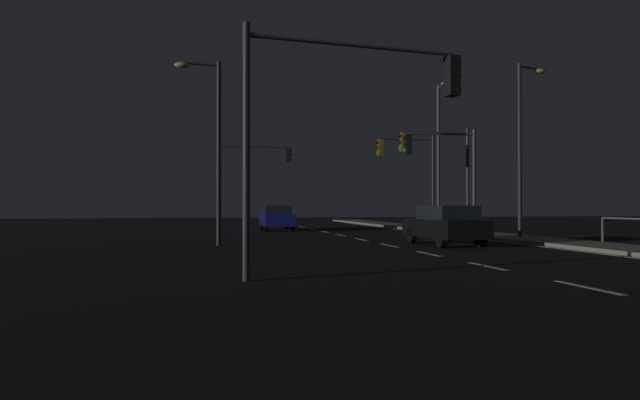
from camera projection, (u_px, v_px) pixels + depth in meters
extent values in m
plane|color=black|center=(423.00, 253.00, 19.65)|extent=(112.00, 112.00, 0.00)
cube|color=#9E937F|center=(608.00, 247.00, 21.06)|extent=(2.57, 77.00, 0.14)
cube|color=silver|center=(588.00, 287.00, 11.32)|extent=(0.14, 2.00, 0.01)
cube|color=silver|center=(488.00, 266.00, 15.24)|extent=(0.14, 2.00, 0.01)
cube|color=silver|center=(429.00, 254.00, 19.16)|extent=(0.14, 2.00, 0.01)
cube|color=silver|center=(390.00, 245.00, 23.07)|extent=(0.14, 2.00, 0.01)
cube|color=silver|center=(362.00, 240.00, 26.99)|extent=(0.14, 2.00, 0.01)
cube|color=silver|center=(341.00, 235.00, 30.91)|extent=(0.14, 2.00, 0.01)
cube|color=silver|center=(325.00, 232.00, 34.83)|extent=(0.14, 2.00, 0.01)
cube|color=silver|center=(312.00, 229.00, 38.74)|extent=(0.14, 2.00, 0.01)
cube|color=silver|center=(302.00, 227.00, 42.66)|extent=(0.14, 2.00, 0.01)
cube|color=silver|center=(293.00, 225.00, 46.58)|extent=(0.14, 2.00, 0.01)
cube|color=silver|center=(499.00, 241.00, 25.65)|extent=(0.14, 53.00, 0.01)
cube|color=black|center=(444.00, 228.00, 23.41)|extent=(1.98, 4.46, 0.70)
cube|color=#1E2328|center=(447.00, 212.00, 23.17)|extent=(1.69, 2.52, 0.55)
cylinder|color=black|center=(412.00, 235.00, 24.59)|extent=(0.24, 0.65, 0.64)
cylinder|color=black|center=(447.00, 235.00, 24.96)|extent=(0.24, 0.65, 0.64)
cylinder|color=black|center=(441.00, 239.00, 21.85)|extent=(0.24, 0.65, 0.64)
cylinder|color=black|center=(480.00, 239.00, 22.23)|extent=(0.24, 0.65, 0.64)
cube|color=navy|center=(277.00, 220.00, 36.74)|extent=(1.89, 4.43, 0.70)
cube|color=#1E2328|center=(276.00, 210.00, 36.99)|extent=(1.64, 2.49, 0.55)
cylinder|color=black|center=(293.00, 226.00, 35.50)|extent=(0.23, 0.64, 0.64)
cylinder|color=black|center=(266.00, 226.00, 35.20)|extent=(0.23, 0.64, 0.64)
cylinder|color=black|center=(286.00, 225.00, 38.27)|extent=(0.23, 0.64, 0.64)
cylinder|color=black|center=(262.00, 225.00, 37.97)|extent=(0.23, 0.64, 0.64)
cylinder|color=#4C4C51|center=(474.00, 182.00, 29.00)|extent=(0.16, 0.16, 5.17)
cylinder|color=#4C4C51|center=(441.00, 134.00, 28.78)|extent=(3.35, 0.30, 0.11)
cube|color=black|center=(408.00, 144.00, 28.53)|extent=(0.30, 0.36, 0.95)
sphere|color=black|center=(405.00, 138.00, 28.51)|extent=(0.20, 0.20, 0.20)
sphere|color=black|center=(405.00, 144.00, 28.50)|extent=(0.20, 0.20, 0.20)
sphere|color=#19D84C|center=(405.00, 150.00, 28.50)|extent=(0.20, 0.20, 0.20)
cylinder|color=#38383D|center=(246.00, 152.00, 12.33)|extent=(0.16, 0.16, 5.41)
cylinder|color=#4C4C51|center=(355.00, 45.00, 13.16)|extent=(4.91, 0.75, 0.11)
cube|color=black|center=(452.00, 76.00, 13.96)|extent=(0.32, 0.37, 0.95)
sphere|color=black|center=(458.00, 64.00, 14.01)|extent=(0.20, 0.20, 0.20)
sphere|color=black|center=(458.00, 77.00, 14.01)|extent=(0.20, 0.20, 0.20)
sphere|color=#19D84C|center=(458.00, 89.00, 14.01)|extent=(0.20, 0.20, 0.20)
cylinder|color=#2D3033|center=(433.00, 183.00, 34.80)|extent=(0.16, 0.16, 5.54)
cylinder|color=#38383D|center=(407.00, 139.00, 34.50)|extent=(3.25, 0.11, 0.11)
cube|color=olive|center=(380.00, 148.00, 34.17)|extent=(0.28, 0.34, 0.95)
sphere|color=black|center=(378.00, 143.00, 34.14)|extent=(0.20, 0.20, 0.20)
sphere|color=black|center=(378.00, 148.00, 34.14)|extent=(0.20, 0.20, 0.20)
sphere|color=#19D84C|center=(378.00, 153.00, 34.13)|extent=(0.20, 0.20, 0.20)
cylinder|color=#38383D|center=(220.00, 186.00, 39.08)|extent=(0.16, 0.16, 5.73)
cylinder|color=#2D3033|center=(254.00, 147.00, 39.41)|extent=(4.51, 0.42, 0.11)
cube|color=black|center=(288.00, 155.00, 39.70)|extent=(0.30, 0.36, 0.95)
sphere|color=black|center=(290.00, 151.00, 39.73)|extent=(0.20, 0.20, 0.20)
sphere|color=black|center=(290.00, 155.00, 39.72)|extent=(0.20, 0.20, 0.20)
sphere|color=#19D84C|center=(290.00, 160.00, 39.72)|extent=(0.20, 0.20, 0.20)
cylinder|color=#38383D|center=(468.00, 181.00, 30.18)|extent=(0.16, 0.16, 5.38)
cylinder|color=#2D3033|center=(436.00, 133.00, 29.92)|extent=(3.42, 0.25, 0.11)
cube|color=olive|center=(403.00, 142.00, 29.64)|extent=(0.29, 0.35, 0.95)
sphere|color=black|center=(400.00, 136.00, 29.62)|extent=(0.20, 0.20, 0.20)
sphere|color=black|center=(400.00, 142.00, 29.62)|extent=(0.20, 0.20, 0.20)
sphere|color=#19D84C|center=(400.00, 148.00, 29.61)|extent=(0.20, 0.20, 0.20)
cylinder|color=#2D3033|center=(520.00, 150.00, 27.13)|extent=(0.18, 0.18, 7.99)
cylinder|color=#4C4C51|center=(530.00, 68.00, 27.42)|extent=(1.25, 0.38, 0.10)
ellipsoid|color=#F9D172|center=(540.00, 71.00, 27.69)|extent=(0.56, 0.36, 0.24)
cylinder|color=#2D3033|center=(219.00, 154.00, 23.06)|extent=(0.18, 0.18, 7.20)
cylinder|color=#4C4C51|center=(201.00, 64.00, 22.84)|extent=(1.43, 0.33, 0.10)
ellipsoid|color=#F9D172|center=(182.00, 65.00, 22.58)|extent=(0.56, 0.36, 0.24)
cylinder|color=#4C4C51|center=(438.00, 158.00, 34.16)|extent=(0.18, 0.18, 8.36)
cylinder|color=#4C4C51|center=(442.00, 85.00, 33.29)|extent=(0.41, 1.80, 0.10)
ellipsoid|color=#F9D172|center=(446.00, 84.00, 32.39)|extent=(0.56, 0.36, 0.24)
cylinder|color=#59595E|center=(603.00, 230.00, 23.06)|extent=(0.09, 0.09, 0.95)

